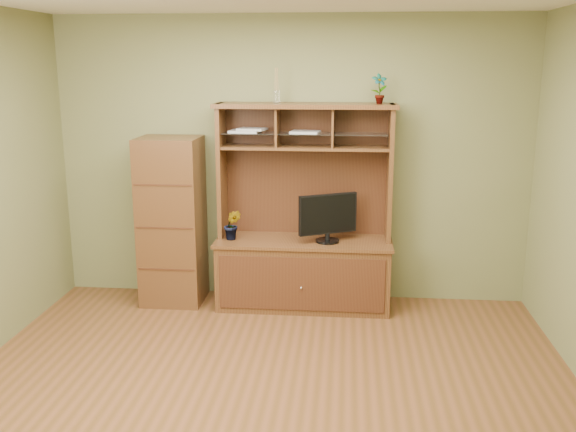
# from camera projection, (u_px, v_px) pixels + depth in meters

# --- Properties ---
(room) EXTENTS (4.54, 4.04, 2.74)m
(room) POSITION_uv_depth(u_px,v_px,m) (264.00, 206.00, 4.18)
(room) COLOR #583719
(room) RESTS_ON ground
(media_hutch) EXTENTS (1.66, 0.61, 1.90)m
(media_hutch) POSITION_uv_depth(u_px,v_px,m) (304.00, 252.00, 6.03)
(media_hutch) COLOR #3F2212
(media_hutch) RESTS_ON room
(monitor) EXTENTS (0.52, 0.30, 0.45)m
(monitor) POSITION_uv_depth(u_px,v_px,m) (328.00, 217.00, 5.85)
(monitor) COLOR black
(monitor) RESTS_ON media_hutch
(orchid_plant) EXTENTS (0.16, 0.13, 0.29)m
(orchid_plant) POSITION_uv_depth(u_px,v_px,m) (232.00, 225.00, 5.95)
(orchid_plant) COLOR #365A1F
(orchid_plant) RESTS_ON media_hutch
(top_plant) EXTENTS (0.16, 0.13, 0.27)m
(top_plant) POSITION_uv_depth(u_px,v_px,m) (379.00, 89.00, 5.69)
(top_plant) COLOR #2E6924
(top_plant) RESTS_ON media_hutch
(reed_diffuser) EXTENTS (0.06, 0.06, 0.32)m
(reed_diffuser) POSITION_uv_depth(u_px,v_px,m) (276.00, 89.00, 5.78)
(reed_diffuser) COLOR silver
(reed_diffuser) RESTS_ON media_hutch
(magazines) EXTENTS (0.84, 0.24, 0.04)m
(magazines) POSITION_uv_depth(u_px,v_px,m) (267.00, 131.00, 5.88)
(magazines) COLOR silver
(magazines) RESTS_ON media_hutch
(side_cabinet) EXTENTS (0.57, 0.52, 1.59)m
(side_cabinet) POSITION_uv_depth(u_px,v_px,m) (172.00, 221.00, 6.08)
(side_cabinet) COLOR #3F2212
(side_cabinet) RESTS_ON room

